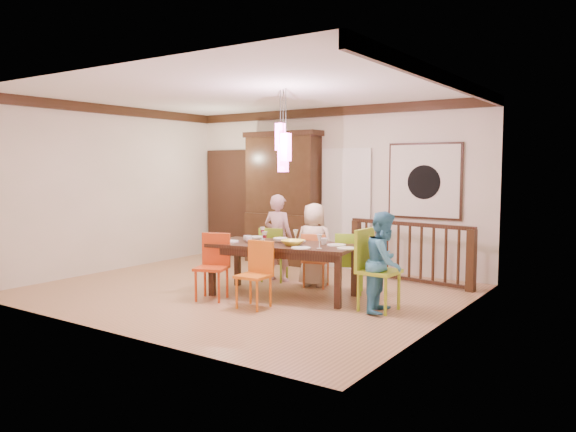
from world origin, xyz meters
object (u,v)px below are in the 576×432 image
Objects in this scene: dining_table at (283,250)px; balustrade at (409,251)px; china_hutch at (283,198)px; person_end_right at (384,262)px; chair_far_left at (275,250)px; person_far_left at (278,238)px; chair_end_right at (379,264)px; person_far_mid at (314,245)px.

balustrade is at bearing 48.52° from dining_table.
china_hutch is at bearing -179.75° from balustrade.
china_hutch is 1.96× the size of person_end_right.
person_end_right is at bearing 144.14° from chair_far_left.
chair_end_right is at bearing 155.63° from person_far_left.
balustrade is 1.71× the size of person_end_right.
dining_table is 0.81m from person_far_mid.
person_end_right is at bearing 155.72° from person_far_left.
dining_table is 2.50× the size of chair_far_left.
chair_far_left reaches higher than dining_table.
balustrade is (1.83, 1.12, 0.00)m from chair_far_left.
china_hutch is at bearing -61.15° from person_far_left.
china_hutch is at bearing 44.87° from person_end_right.
chair_far_left is 0.21m from person_far_left.
china_hutch is 1.14× the size of balustrade.
person_end_right is at bearing -35.95° from china_hutch.
person_far_left reaches higher than chair_far_left.
balustrade is 1.70× the size of person_far_mid.
chair_end_right is 3.84m from china_hutch.
chair_end_right is 0.10m from person_end_right.
person_far_mid reaches higher than person_end_right.
china_hutch reaches higher than balustrade.
person_far_left reaches higher than person_end_right.
dining_table is 1.00× the size of balustrade.
chair_far_left is at bearing -8.03° from person_far_mid.
person_end_right reaches higher than dining_table.
person_end_right reaches higher than balustrade.
person_far_mid is (1.59, -1.45, -0.61)m from china_hutch.
person_far_mid reaches higher than balustrade.
person_far_mid is (0.73, 0.02, 0.14)m from chair_far_left.
chair_end_right is 0.48× the size of balustrade.
person_end_right reaches higher than chair_far_left.
china_hutch reaches higher than person_end_right.
person_far_mid is at bearing 164.93° from chair_far_left.
dining_table is 2.22m from balustrade.
china_hutch reaches higher than chair_far_left.
person_far_left reaches higher than chair_end_right.
chair_far_left is 0.68× the size of person_far_mid.
chair_end_right is (1.47, 0.01, -0.07)m from dining_table.
chair_far_left is 0.40× the size of balustrade.
china_hutch is 2.24m from person_far_mid.
chair_far_left is 2.33m from chair_end_right.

